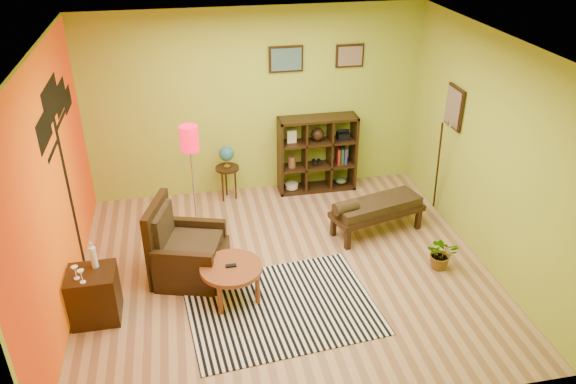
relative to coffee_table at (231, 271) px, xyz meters
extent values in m
plane|color=tan|center=(0.70, 0.40, -0.38)|extent=(5.00, 5.00, 0.00)
cube|color=#9DB532|center=(0.70, 2.65, 1.02)|extent=(5.00, 0.04, 2.80)
cube|color=#9DB532|center=(0.70, -1.85, 1.02)|extent=(5.00, 0.04, 2.80)
cube|color=#9DB532|center=(-1.80, 0.40, 1.02)|extent=(0.04, 4.50, 2.80)
cube|color=#9DB532|center=(3.20, 0.40, 1.02)|extent=(0.04, 4.50, 2.80)
cube|color=white|center=(0.70, 0.40, 2.42)|extent=(5.00, 4.50, 0.04)
cube|color=#FF5D07|center=(-1.78, 0.40, 1.02)|extent=(0.01, 4.45, 2.75)
cube|color=black|center=(-1.76, 0.95, 0.67)|extent=(0.01, 0.14, 2.10)
cube|color=black|center=(-1.76, 0.45, 1.67)|extent=(0.01, 0.65, 0.32)
cube|color=black|center=(-1.76, 1.00, 1.80)|extent=(0.01, 0.85, 0.40)
cube|color=black|center=(-1.76, 1.50, 1.67)|extent=(0.01, 0.70, 0.32)
cube|color=black|center=(-1.76, 1.85, 1.52)|extent=(0.01, 0.50, 0.26)
cube|color=black|center=(1.15, 2.62, 1.67)|extent=(0.50, 0.03, 0.38)
cube|color=slate|center=(1.15, 2.60, 1.67)|extent=(0.44, 0.01, 0.32)
cube|color=black|center=(2.10, 2.62, 1.67)|extent=(0.42, 0.03, 0.34)
cube|color=#8F765F|center=(2.10, 2.60, 1.67)|extent=(0.36, 0.01, 0.28)
cube|color=black|center=(3.17, 1.30, 1.27)|extent=(0.03, 0.44, 0.56)
cube|color=#8F765F|center=(3.14, 1.30, 1.27)|extent=(0.01, 0.38, 0.50)
cylinder|color=black|center=(3.05, 1.30, 0.40)|extent=(0.23, 0.34, 1.46)
cone|color=silver|center=(3.05, 1.15, 1.14)|extent=(0.08, 0.09, 0.16)
cube|color=silver|center=(0.52, -0.29, -0.37)|extent=(2.23, 1.77, 0.01)
cylinder|color=brown|center=(0.00, 0.00, 0.04)|extent=(0.71, 0.71, 0.05)
cylinder|color=brown|center=(0.16, 0.27, -0.18)|extent=(0.06, 0.06, 0.39)
cylinder|color=brown|center=(-0.27, 0.16, -0.18)|extent=(0.06, 0.06, 0.39)
cylinder|color=brown|center=(0.27, -0.16, -0.18)|extent=(0.06, 0.06, 0.39)
cylinder|color=brown|center=(-0.16, -0.27, -0.18)|extent=(0.06, 0.06, 0.39)
cube|color=black|center=(0.00, 0.00, 0.07)|extent=(0.12, 0.05, 0.02)
cube|color=black|center=(-0.44, 0.52, -0.20)|extent=(0.99, 0.97, 0.36)
cube|color=black|center=(-0.80, 0.63, 0.12)|extent=(0.31, 0.77, 0.99)
cube|color=black|center=(-0.54, 0.17, -0.09)|extent=(0.72, 0.30, 0.58)
cube|color=black|center=(-0.33, 0.88, -0.09)|extent=(0.72, 0.30, 0.58)
cube|color=#E8B559|center=(-0.41, 0.51, 0.05)|extent=(0.78, 0.77, 0.13)
cube|color=#E8B559|center=(-0.73, 0.61, 0.30)|extent=(0.25, 0.58, 0.45)
cube|color=black|center=(-1.50, -0.05, -0.07)|extent=(0.51, 0.46, 0.60)
cylinder|color=white|center=(-1.45, 0.05, 0.35)|extent=(0.07, 0.07, 0.25)
cylinder|color=white|center=(-1.45, 0.05, 0.51)|extent=(0.02, 0.02, 0.07)
cylinder|color=white|center=(-1.62, -0.13, 0.23)|extent=(0.06, 0.06, 0.01)
cylinder|color=white|center=(-1.62, -0.13, 0.28)|extent=(0.01, 0.01, 0.09)
cone|color=white|center=(-1.62, -0.13, 0.35)|extent=(0.07, 0.07, 0.06)
cylinder|color=white|center=(-1.55, -0.21, 0.23)|extent=(0.06, 0.06, 0.01)
cylinder|color=white|center=(-1.55, -0.21, 0.28)|extent=(0.01, 0.01, 0.09)
cone|color=white|center=(-1.55, -0.21, 0.35)|extent=(0.07, 0.07, 0.06)
cylinder|color=silver|center=(-0.33, 1.39, -0.36)|extent=(0.24, 0.24, 0.03)
cylinder|color=silver|center=(-0.33, 1.39, 0.37)|extent=(0.02, 0.02, 1.50)
cylinder|color=red|center=(-0.33, 1.39, 1.08)|extent=(0.23, 0.23, 0.33)
cylinder|color=black|center=(0.20, 2.38, 0.14)|extent=(0.36, 0.36, 0.04)
cylinder|color=black|center=(0.31, 2.34, -0.13)|extent=(0.03, 0.03, 0.50)
cylinder|color=black|center=(0.18, 2.49, -0.13)|extent=(0.03, 0.03, 0.50)
cylinder|color=black|center=(0.11, 2.30, -0.13)|extent=(0.03, 0.03, 0.50)
cylinder|color=gold|center=(0.20, 2.38, 0.17)|extent=(0.09, 0.09, 0.02)
cylinder|color=gold|center=(0.20, 2.38, 0.23)|extent=(0.01, 0.01, 0.09)
sphere|color=#144296|center=(0.20, 2.38, 0.38)|extent=(0.22, 0.22, 0.22)
cube|color=black|center=(1.02, 2.43, 0.22)|extent=(0.04, 0.35, 1.20)
cube|color=black|center=(2.18, 2.43, 0.22)|extent=(0.04, 0.35, 1.20)
cube|color=black|center=(1.60, 2.43, -0.36)|extent=(1.20, 0.35, 0.04)
cube|color=black|center=(1.60, 2.43, 0.80)|extent=(1.20, 0.35, 0.04)
cube|color=black|center=(1.40, 2.43, 0.22)|extent=(0.03, 0.33, 1.12)
cube|color=black|center=(1.80, 2.43, 0.22)|extent=(0.03, 0.33, 1.12)
cube|color=black|center=(1.60, 2.43, 0.02)|extent=(1.12, 0.33, 0.03)
cube|color=black|center=(1.60, 2.43, 0.42)|extent=(1.12, 0.33, 0.03)
cylinder|color=beige|center=(1.20, 2.43, -0.29)|extent=(0.20, 0.20, 0.07)
sphere|color=black|center=(1.60, 2.43, 0.55)|extent=(0.20, 0.20, 0.20)
cube|color=black|center=(2.00, 2.43, 0.49)|extent=(0.18, 0.15, 0.10)
cylinder|color=black|center=(1.56, 2.43, 0.09)|extent=(0.06, 0.12, 0.06)
cylinder|color=black|center=(1.64, 2.43, 0.09)|extent=(0.06, 0.12, 0.06)
ellipsoid|color=#384C26|center=(2.00, 2.43, -0.28)|extent=(0.18, 0.18, 0.09)
cylinder|color=brown|center=(1.20, 2.43, 0.12)|extent=(0.12, 0.12, 0.18)
cube|color=beige|center=(1.20, 2.43, 0.54)|extent=(0.14, 0.03, 0.20)
cube|color=maroon|center=(1.93, 2.43, 0.16)|extent=(0.04, 0.18, 0.26)
cube|color=#1E4C1E|center=(1.98, 2.43, 0.16)|extent=(0.04, 0.18, 0.26)
cube|color=navy|center=(2.04, 2.43, 0.16)|extent=(0.04, 0.18, 0.26)
cube|color=black|center=(2.10, 1.03, -0.05)|extent=(1.37, 0.79, 0.07)
cube|color=#E8B559|center=(2.10, 1.03, 0.05)|extent=(1.27, 0.71, 0.13)
cylinder|color=#E8B559|center=(1.61, 0.90, 0.14)|extent=(0.36, 0.25, 0.17)
cube|color=black|center=(2.61, 1.36, -0.23)|extent=(0.08, 0.08, 0.29)
cube|color=black|center=(1.50, 1.06, -0.23)|extent=(0.08, 0.08, 0.29)
cube|color=black|center=(2.71, 1.00, -0.23)|extent=(0.08, 0.08, 0.29)
cube|color=black|center=(1.60, 0.70, -0.23)|extent=(0.08, 0.08, 0.29)
imported|color=#26661E|center=(2.62, 0.08, -0.21)|extent=(0.51, 0.53, 0.33)
camera|label=1|loc=(-0.37, -5.20, 3.83)|focal=35.00mm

